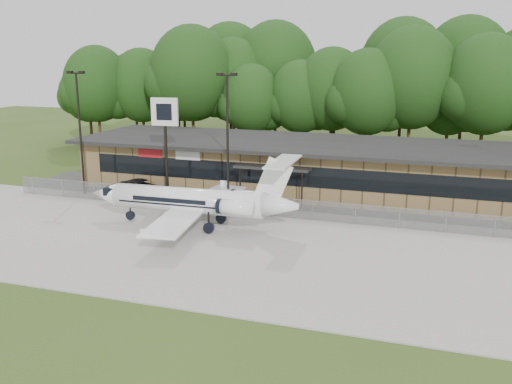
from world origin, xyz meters
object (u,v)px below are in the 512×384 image
(business_jet, at_px, (196,202))
(pole_sign, at_px, (165,123))
(terminal, at_px, (314,166))
(suv, at_px, (142,189))

(business_jet, bearing_deg, pole_sign, 129.80)
(business_jet, bearing_deg, terminal, 66.38)
(suv, xyz_separation_m, pole_sign, (2.50, -0.32, 5.58))
(terminal, distance_m, business_jet, 13.96)
(business_jet, height_order, pole_sign, pole_sign)
(terminal, height_order, business_jet, business_jet)
(terminal, bearing_deg, pole_sign, -145.37)
(terminal, bearing_deg, business_jet, -111.91)
(terminal, relative_size, pole_sign, 4.96)
(business_jet, xyz_separation_m, pole_sign, (-5.14, 5.80, 4.48))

